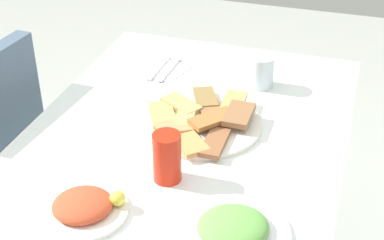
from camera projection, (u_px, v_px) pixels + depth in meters
The scene contains 9 objects.
dining_table at pixel (186, 160), 1.56m from camera, with size 1.13×0.82×0.77m.
pide_platter at pixel (202, 121), 1.54m from camera, with size 0.35×0.33×0.04m.
salad_plate_greens at pixel (84, 207), 1.24m from camera, with size 0.20×0.20×0.04m.
salad_plate_rice at pixel (233, 229), 1.18m from camera, with size 0.24×0.24×0.04m.
soda_can at pixel (167, 157), 1.32m from camera, with size 0.07×0.07×0.12m, color red.
drinking_glass at pixel (261, 71), 1.71m from camera, with size 0.08×0.08×0.10m, color silver.
paper_napkin at pixel (164, 69), 1.82m from camera, with size 0.13×0.13×0.00m, color white.
fork at pixel (169, 69), 1.81m from camera, with size 0.17×0.02×0.01m, color silver.
spoon at pixel (158, 68), 1.82m from camera, with size 0.17×0.02×0.01m, color silver.
Camera 1 is at (-1.21, -0.40, 1.60)m, focal length 54.08 mm.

